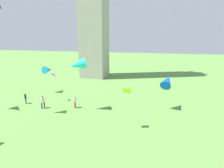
# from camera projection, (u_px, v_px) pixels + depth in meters

# --- Properties ---
(person_1) EXTENTS (0.47, 0.46, 1.60)m
(person_1) POSITION_uv_depth(u_px,v_px,m) (25.00, 98.00, 28.52)
(person_1) COLOR #235693
(person_1) RESTS_ON ground_plane
(person_3) EXTENTS (0.48, 0.53, 1.76)m
(person_3) POSITION_uv_depth(u_px,v_px,m) (75.00, 101.00, 26.77)
(person_3) COLOR red
(person_3) RESTS_ON ground_plane
(person_4) EXTENTS (0.45, 0.54, 1.80)m
(person_4) POSITION_uv_depth(u_px,v_px,m) (43.00, 101.00, 26.63)
(person_4) COLOR #1E2333
(person_4) RESTS_ON ground_plane
(kite_flying_0) EXTENTS (0.51, 0.87, 0.55)m
(kite_flying_0) POSITION_uv_depth(u_px,v_px,m) (53.00, 75.00, 28.89)
(kite_flying_0) COLOR #8E1CE0
(kite_flying_1) EXTENTS (2.04, 2.81, 2.30)m
(kite_flying_1) POSITION_uv_depth(u_px,v_px,m) (167.00, 81.00, 25.98)
(kite_flying_1) COLOR blue
(kite_flying_3) EXTENTS (1.55, 2.14, 1.53)m
(kite_flying_3) POSITION_uv_depth(u_px,v_px,m) (48.00, 70.00, 33.98)
(kite_flying_3) COLOR #1B95D4
(kite_flying_5) EXTENTS (0.94, 0.77, 0.45)m
(kite_flying_5) POSITION_uv_depth(u_px,v_px,m) (127.00, 91.00, 19.98)
(kite_flying_5) COLOR #4FCC04
(kite_flying_6) EXTENTS (2.74, 2.33, 1.88)m
(kite_flying_6) POSITION_uv_depth(u_px,v_px,m) (78.00, 65.00, 24.76)
(kite_flying_6) COLOR #16E6ED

